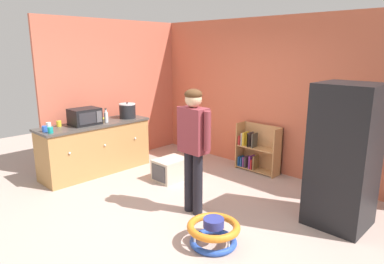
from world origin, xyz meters
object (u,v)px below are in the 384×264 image
Objects in this scene: yellow_cup at (59,124)px; blue_cup at (45,129)px; baby_walker at (213,232)px; clear_bottle at (106,117)px; standing_person at (193,140)px; crock_pot at (127,111)px; refrigerator at (344,156)px; teal_cup at (50,130)px; banana_bunch at (103,119)px; bookshelf at (256,150)px; microwave at (85,117)px; pet_carrier at (171,169)px; white_cup at (49,125)px; kitchen_counter at (96,148)px.

yellow_cup and blue_cup have the same top height.
baby_walker is 2.46× the size of clear_bottle.
standing_person is 5.51× the size of crock_pot.
refrigerator is 4.19m from teal_cup.
crock_pot is at bearing 68.63° from banana_bunch.
standing_person is 10.59× the size of banana_bunch.
bookshelf is 2.64m from baby_walker.
refrigerator is 5.85× the size of crock_pot.
crock_pot is at bearing -173.07° from refrigerator.
baby_walker is at bearing -66.27° from bookshelf.
microwave is (-3.86, -1.31, 0.15)m from refrigerator.
pet_carrier is 2.10m from blue_cup.
clear_bottle is 0.95m from white_cup.
microwave reaches higher than banana_bunch.
yellow_cup is (-0.35, 0.30, 0.00)m from teal_cup.
pet_carrier is (-0.77, -1.39, -0.19)m from bookshelf.
yellow_cup is at bearing -165.92° from standing_person.
kitchen_counter is 1.10× the size of refrigerator.
blue_cup is (0.16, -1.12, 0.02)m from banana_bunch.
standing_person is at bearing -2.71° from clear_bottle.
bookshelf is at bearing 40.83° from banana_bunch.
standing_person is 2.64m from white_cup.
standing_person is at bearing -80.34° from bookshelf.
microwave is (-3.05, 0.17, 0.88)m from baby_walker.
kitchen_counter reaches higher than bookshelf.
microwave is at bearing -145.22° from pet_carrier.
yellow_cup is (-0.22, -1.23, -0.09)m from crock_pot.
teal_cup is at bearing -85.53° from clear_bottle.
blue_cup is at bearing -127.35° from pet_carrier.
yellow_cup is at bearing -138.70° from pet_carrier.
kitchen_counter is 0.76m from yellow_cup.
clear_bottle is (-3.76, -0.95, 0.11)m from refrigerator.
standing_person is at bearing -3.84° from banana_bunch.
baby_walker is 3.33m from yellow_cup.
microwave is 0.59m from white_cup.
yellow_cup is 0.39m from blue_cup.
blue_cup reaches higher than pet_carrier.
teal_cup is at bearing -75.72° from microwave.
crock_pot reaches higher than teal_cup.
pet_carrier is (-1.83, 1.02, 0.02)m from baby_walker.
kitchen_counter is 1.17× the size of standing_person.
pet_carrier is at bearing 52.65° from blue_cup.
kitchen_counter is at bearing -163.56° from refrigerator.
refrigerator is at bearing 22.72° from yellow_cup.
baby_walker is 6.36× the size of blue_cup.
baby_walker is at bearing 10.10° from teal_cup.
teal_cup is 1.00× the size of yellow_cup.
banana_bunch is 1.67× the size of blue_cup.
banana_bunch is at bearing -162.10° from pet_carrier.
teal_cup is at bearing -19.89° from white_cup.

